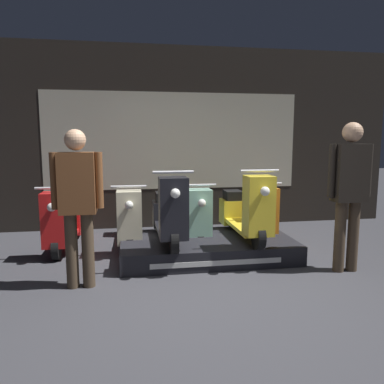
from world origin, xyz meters
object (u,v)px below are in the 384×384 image
scooter_backrow_3 (253,217)px  scooter_backrow_0 (63,223)px  scooter_display_left (169,213)px  person_right_browsing (349,186)px  scooter_backrow_2 (193,219)px  scooter_display_right (246,211)px  scooter_backrow_1 (130,221)px  person_left_browsing (78,198)px

scooter_backrow_3 → scooter_backrow_0: bearing=180.0°
scooter_display_left → person_right_browsing: size_ratio=0.90×
scooter_backrow_2 → scooter_backrow_0: bearing=180.0°
scooter_display_right → scooter_backrow_1: 1.75m
scooter_backrow_2 → person_left_browsing: bearing=-134.1°
person_left_browsing → person_right_browsing: person_right_browsing is taller
scooter_display_left → person_left_browsing: (-1.04, -0.75, 0.35)m
scooter_backrow_2 → person_right_browsing: size_ratio=0.90×
scooter_display_right → person_right_browsing: 1.34m
person_left_browsing → scooter_backrow_2: bearing=45.9°
scooter_display_left → scooter_backrow_0: (-1.47, 0.78, -0.25)m
scooter_backrow_1 → person_right_browsing: size_ratio=0.90×
scooter_backrow_1 → scooter_backrow_2: bearing=0.0°
scooter_display_right → scooter_backrow_3: size_ratio=1.00×
scooter_display_right → scooter_backrow_2: (-0.59, 0.78, -0.25)m
scooter_backrow_2 → scooter_backrow_3: same height
scooter_backrow_2 → scooter_backrow_3: bearing=0.0°
scooter_backrow_1 → person_right_browsing: bearing=-30.8°
scooter_display_right → scooter_backrow_2: scooter_display_right is taller
scooter_backrow_1 → person_left_browsing: size_ratio=0.95×
scooter_display_right → scooter_backrow_1: scooter_display_right is taller
scooter_backrow_0 → person_left_browsing: (0.43, -1.53, 0.60)m
scooter_backrow_1 → person_left_browsing: bearing=-108.9°
person_right_browsing → scooter_display_right: bearing=143.8°
scooter_backrow_2 → person_left_browsing: person_left_browsing is taller
scooter_backrow_0 → person_left_browsing: 1.70m
scooter_backrow_3 → person_left_browsing: person_left_browsing is taller
scooter_display_right → scooter_backrow_0: 2.64m
scooter_backrow_0 → person_right_browsing: bearing=-23.5°
scooter_display_left → scooter_backrow_3: size_ratio=1.00×
scooter_backrow_1 → person_left_browsing: (-0.52, -1.53, 0.60)m
scooter_backrow_0 → scooter_backrow_2: same height
scooter_display_right → scooter_backrow_1: bearing=153.2°
scooter_display_left → scooter_backrow_0: 1.68m
scooter_display_right → person_left_browsing: 2.23m
person_right_browsing → scooter_backrow_0: bearing=156.5°
scooter_backrow_3 → scooter_backrow_2: bearing=180.0°
scooter_display_left → scooter_backrow_3: bearing=29.0°
scooter_backrow_0 → scooter_backrow_3: size_ratio=1.00×
scooter_backrow_3 → person_right_browsing: person_right_browsing is taller
scooter_backrow_1 → scooter_backrow_2: 0.96m
scooter_backrow_3 → person_right_browsing: size_ratio=0.90×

